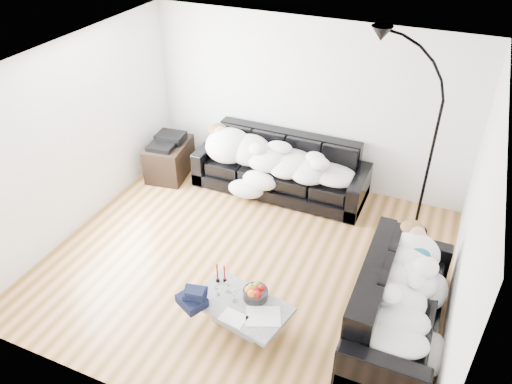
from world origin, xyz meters
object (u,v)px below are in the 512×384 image
at_px(wine_glass_b, 218,290).
at_px(shoes, 360,376).
at_px(wine_glass_a, 228,287).
at_px(candle_left, 217,273).
at_px(sofa_right, 400,300).
at_px(fruit_bowl, 256,292).
at_px(coffee_table, 241,314).
at_px(floor_lamp, 431,157).
at_px(av_cabinet, 170,159).
at_px(wine_glass_c, 234,296).
at_px(candle_right, 224,274).
at_px(sofa_back, 280,166).
at_px(stereo, 167,140).
at_px(sleeper_back, 280,156).
at_px(sleeper_right, 403,286).

distance_m(wine_glass_b, shoes, 1.75).
xyz_separation_m(wine_glass_a, candle_left, (-0.18, 0.11, 0.05)).
distance_m(sofa_right, fruit_bowl, 1.57).
relative_size(coffee_table, candle_left, 4.09).
height_order(coffee_table, floor_lamp, floor_lamp).
relative_size(shoes, av_cabinet, 0.55).
height_order(coffee_table, fruit_bowl, fruit_bowl).
bearing_deg(coffee_table, wine_glass_c, 178.05).
bearing_deg(sofa_right, wine_glass_a, 106.50).
xyz_separation_m(wine_glass_a, candle_right, (-0.11, 0.14, 0.04)).
relative_size(sofa_back, wine_glass_b, 17.26).
bearing_deg(wine_glass_a, floor_lamp, 53.86).
bearing_deg(stereo, coffee_table, -51.83).
relative_size(sofa_back, floor_lamp, 1.09).
xyz_separation_m(wine_glass_c, av_cabinet, (-2.36, 2.45, -0.11)).
bearing_deg(sleeper_back, sleeper_right, -42.79).
xyz_separation_m(wine_glass_c, shoes, (1.49, -0.19, -0.34)).
distance_m(fruit_bowl, wine_glass_a, 0.33).
xyz_separation_m(sofa_back, shoes, (2.00, -2.92, -0.38)).
bearing_deg(fruit_bowl, wine_glass_a, -171.37).
bearing_deg(sleeper_back, sofa_right, -42.79).
distance_m(sofa_back, wine_glass_b, 2.72).
bearing_deg(coffee_table, sofa_back, 102.35).
xyz_separation_m(candle_left, candle_right, (0.07, 0.03, -0.01)).
xyz_separation_m(sleeper_back, shoes, (2.00, -2.87, -0.59)).
bearing_deg(sofa_back, fruit_bowl, -74.72).
relative_size(sleeper_right, wine_glass_a, 11.26).
bearing_deg(wine_glass_b, wine_glass_a, 43.84).
xyz_separation_m(fruit_bowl, candle_right, (-0.43, 0.09, 0.03)).
xyz_separation_m(shoes, floor_lamp, (0.13, 2.69, 1.17)).
distance_m(wine_glass_a, wine_glass_c, 0.17).
xyz_separation_m(sleeper_right, candle_left, (-2.00, -0.43, -0.20)).
height_order(coffee_table, av_cabinet, av_cabinet).
relative_size(candle_right, shoes, 0.50).
distance_m(fruit_bowl, av_cabinet, 3.43).
relative_size(coffee_table, candle_right, 4.56).
distance_m(sleeper_back, wine_glass_b, 2.68).
relative_size(av_cabinet, stereo, 1.91).
bearing_deg(coffee_table, candle_left, 151.97).
bearing_deg(sofa_right, wine_glass_c, 110.74).
relative_size(sleeper_back, av_cabinet, 2.69).
xyz_separation_m(sofa_back, sleeper_right, (2.20, -2.09, 0.20)).
bearing_deg(shoes, wine_glass_a, 152.16).
relative_size(sofa_right, coffee_table, 1.94).
distance_m(sofa_back, candle_left, 2.52).
relative_size(sofa_back, sofa_right, 1.29).
distance_m(sleeper_right, fruit_bowl, 1.59).
xyz_separation_m(candle_right, shoes, (1.73, -0.44, -0.37)).
relative_size(candle_right, floor_lamp, 0.10).
bearing_deg(shoes, sofa_back, 106.83).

